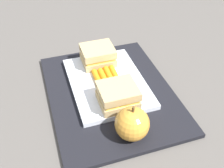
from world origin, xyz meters
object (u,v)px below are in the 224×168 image
food_tray (107,83)px  carrot_sticks_bundle (107,79)px  sandwich_half_left (98,55)px  sandwich_half_right (118,95)px  apple (130,124)px

food_tray → carrot_sticks_bundle: (0.00, -0.00, 0.01)m
sandwich_half_left → sandwich_half_right: 0.16m
sandwich_half_left → sandwich_half_right: size_ratio=1.00×
sandwich_half_right → carrot_sticks_bundle: 0.08m
apple → carrot_sticks_bundle: bearing=178.5°
food_tray → apple: apple is taller
sandwich_half_left → sandwich_half_right: bearing=0.0°
sandwich_half_left → carrot_sticks_bundle: (0.08, -0.00, -0.01)m
sandwich_half_left → sandwich_half_right: (0.16, 0.00, 0.00)m
food_tray → carrot_sticks_bundle: bearing=-6.8°
food_tray → sandwich_half_right: sandwich_half_right is taller
food_tray → carrot_sticks_bundle: 0.01m
sandwich_half_left → apple: apple is taller
apple → sandwich_half_left: bearing=179.0°
sandwich_half_left → sandwich_half_right: same height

